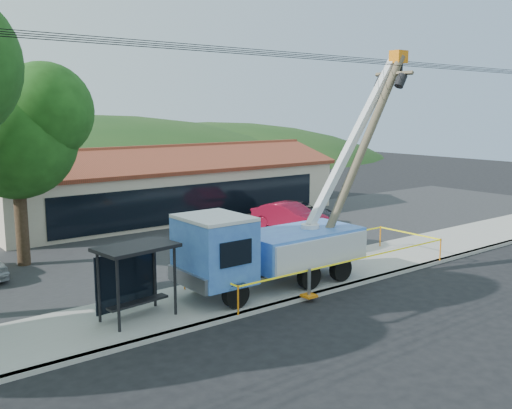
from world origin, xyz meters
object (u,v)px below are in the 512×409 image
object	(u,v)px
utility_truck	(269,245)
car_red	(290,231)
car_dark	(297,224)
leaning_pole	(361,153)
bus_shelter	(134,264)

from	to	relation	value
utility_truck	car_red	world-z (taller)	utility_truck
car_dark	car_red	bearing A→B (deg)	-168.27
utility_truck	car_dark	bearing A→B (deg)	43.30
car_red	utility_truck	bearing A→B (deg)	-148.21
utility_truck	car_red	xyz separation A→B (m)	(7.81, 7.72, -1.81)
utility_truck	leaning_pole	distance (m)	5.69
utility_truck	car_red	distance (m)	11.13
leaning_pole	car_dark	bearing A→B (deg)	62.35
utility_truck	bus_shelter	distance (m)	5.49
utility_truck	car_red	size ratio (longest dim) A/B	2.37
leaning_pole	bus_shelter	xyz separation A→B (m)	(-10.10, 0.58, -3.19)
leaning_pole	car_red	world-z (taller)	leaning_pole
leaning_pole	car_dark	xyz separation A→B (m)	(4.86, 9.29, -5.12)
bus_shelter	car_red	world-z (taller)	bus_shelter
utility_truck	leaning_pole	xyz separation A→B (m)	(4.61, -0.36, 3.31)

